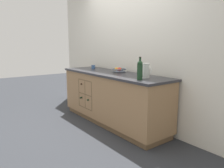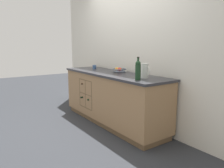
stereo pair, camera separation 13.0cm
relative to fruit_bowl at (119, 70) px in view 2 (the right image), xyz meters
The scene contains 7 objects.
ground_plane 0.95m from the fruit_bowl, 96.70° to the right, with size 14.00×14.00×0.00m, color #2D3035.
back_wall 0.41m from the fruit_bowl, 94.03° to the left, with size 4.69×0.06×2.55m, color silver.
kitchen_island 0.50m from the fruit_bowl, 97.96° to the right, with size 2.33×0.68×0.90m.
fruit_bowl is the anchor object (origin of this frame).
white_pitcher 0.77m from the fruit_bowl, ahead, with size 0.16×0.11×0.21m.
ceramic_mug 0.73m from the fruit_bowl, behind, with size 0.11×0.07×0.08m.
standing_wine_bottle 0.88m from the fruit_bowl, 20.19° to the right, with size 0.08×0.08×0.31m.
Camera 2 is at (3.04, -2.13, 1.36)m, focal length 35.00 mm.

